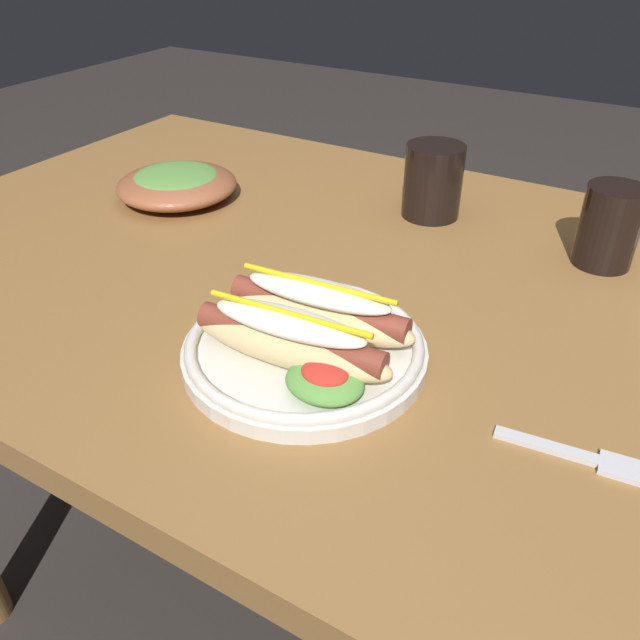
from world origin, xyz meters
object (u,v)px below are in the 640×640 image
(fork, at_px, (581,456))
(extra_cup, at_px, (432,181))
(side_bowl, at_px, (177,183))
(soda_cup, at_px, (609,226))
(hot_dog_plate, at_px, (305,339))

(fork, relative_size, extra_cup, 1.17)
(fork, height_order, side_bowl, side_bowl)
(fork, distance_m, soda_cup, 0.37)
(hot_dog_plate, relative_size, soda_cup, 2.41)
(hot_dog_plate, relative_size, extra_cup, 2.36)
(extra_cup, relative_size, side_bowl, 0.57)
(hot_dog_plate, height_order, side_bowl, hot_dog_plate)
(soda_cup, bearing_deg, hot_dog_plate, -120.22)
(hot_dog_plate, xyz_separation_m, side_bowl, (-0.39, 0.25, -0.00))
(hot_dog_plate, height_order, extra_cup, extra_cup)
(soda_cup, height_order, extra_cup, extra_cup)
(hot_dog_plate, relative_size, side_bowl, 1.35)
(soda_cup, bearing_deg, fork, -81.63)
(side_bowl, bearing_deg, hot_dog_plate, -33.15)
(soda_cup, relative_size, extra_cup, 0.98)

